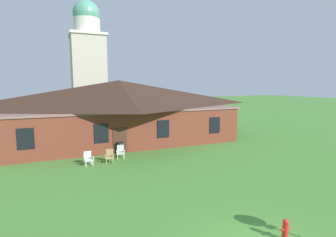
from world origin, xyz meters
The scene contains 7 objects.
brick_building centered at (0.00, 19.65, 3.02)m, with size 21.62×10.40×5.93m.
dome_tower centered at (-0.85, 35.73, 8.50)m, with size 5.18×5.18×18.64m.
lawn_chair_by_porch centered at (-3.89, 12.45, 0.50)m, with size 0.69×0.72×0.96m.
lawn_chair_near_door centered at (-2.40, 12.48, 0.50)m, with size 0.72×0.76×0.96m.
lawn_chair_left_end centered at (-1.42, 13.35, 0.50)m, with size 0.72×0.76×0.96m.
fire_hydrant centered at (1.48, 0.52, 0.38)m, with size 0.36×0.28×0.79m.
trash_bin centered at (-1.20, 14.35, 0.50)m, with size 0.56×0.56×0.98m.
Camera 1 is at (-5.83, -5.86, 5.52)m, focal length 28.12 mm.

